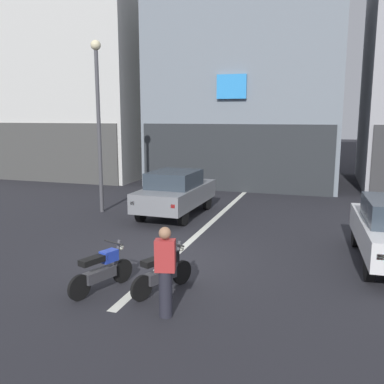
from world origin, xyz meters
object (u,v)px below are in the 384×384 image
at_px(person_by_motorcycles, 165,271).
at_px(car_grey_crossing_near, 176,192).
at_px(motorcycle_black_row_left_mid, 163,271).
at_px(street_lamp, 98,109).
at_px(motorcycle_blue_row_leftmost, 102,270).

bearing_deg(person_by_motorcycles, car_grey_crossing_near, 108.71).
bearing_deg(motorcycle_black_row_left_mid, street_lamp, 128.73).
height_order(street_lamp, motorcycle_blue_row_leftmost, street_lamp).
distance_m(motorcycle_blue_row_leftmost, person_by_motorcycles, 1.84).
xyz_separation_m(motorcycle_blue_row_leftmost, motorcycle_black_row_left_mid, (1.22, 0.33, 0.00)).
relative_size(car_grey_crossing_near, motorcycle_black_row_left_mid, 2.67).
height_order(car_grey_crossing_near, person_by_motorcycles, person_by_motorcycles).
distance_m(street_lamp, person_by_motorcycles, 9.43).
bearing_deg(motorcycle_black_row_left_mid, person_by_motorcycles, -66.00).
bearing_deg(street_lamp, motorcycle_black_row_left_mid, -51.27).
xyz_separation_m(car_grey_crossing_near, motorcycle_blue_row_leftmost, (0.86, -6.78, -0.43)).
xyz_separation_m(car_grey_crossing_near, person_by_motorcycles, (2.52, -7.45, -0.03)).
distance_m(street_lamp, motorcycle_black_row_left_mid, 8.57).
bearing_deg(street_lamp, motorcycle_blue_row_leftmost, -60.19).
height_order(car_grey_crossing_near, motorcycle_blue_row_leftmost, car_grey_crossing_near).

